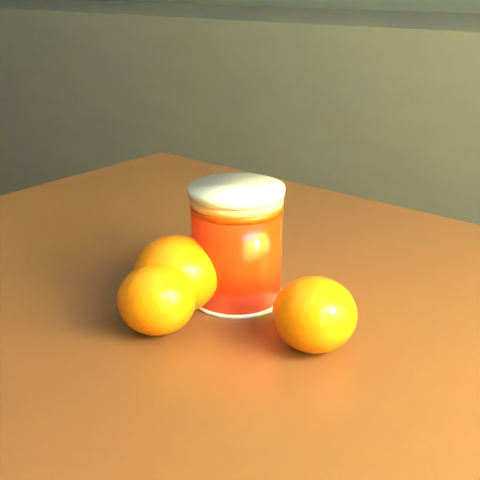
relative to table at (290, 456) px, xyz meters
The scene contains 6 objects.
kitchen_counter 1.60m from the table, 123.48° to the left, with size 3.15×0.60×0.90m, color #4A4A4F.
table is the anchor object (origin of this frame).
juice_glass 0.18m from the table, 150.94° to the left, with size 0.08×0.08×0.10m.
orange_front 0.17m from the table, behind, with size 0.07×0.07×0.06m, color #E76004.
orange_back 0.12m from the table, 61.75° to the left, with size 0.06×0.06×0.06m, color #E76004.
orange_extra 0.16m from the table, 161.84° to the right, with size 0.06×0.06×0.05m, color #E76004.
Camera 1 is at (1.09, -0.24, 1.01)m, focal length 50.00 mm.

